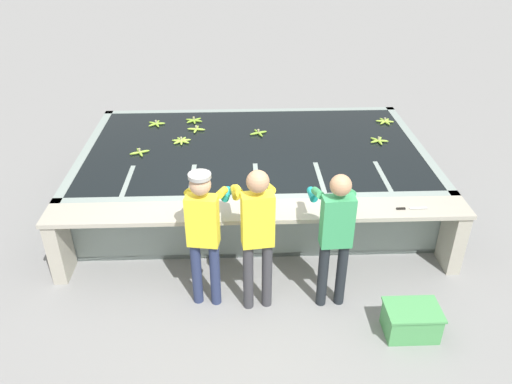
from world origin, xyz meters
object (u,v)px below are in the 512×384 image
(crate, at_px, (411,321))
(banana_bunch_floating_4, at_px, (379,141))
(banana_bunch_floating_3, at_px, (258,133))
(banana_bunch_floating_2, at_px, (181,141))
(banana_bunch_floating_1, at_px, (196,129))
(banana_bunch_floating_7, at_px, (156,124))
(worker_1, at_px, (257,228))
(worker_0, at_px, (204,227))
(worker_2, at_px, (335,230))
(banana_bunch_floating_6, at_px, (194,120))
(banana_bunch_floating_0, at_px, (385,121))
(knife_0, at_px, (407,208))
(banana_bunch_floating_5, at_px, (140,152))

(crate, bearing_deg, banana_bunch_floating_4, 83.93)
(banana_bunch_floating_3, bearing_deg, banana_bunch_floating_2, -167.72)
(banana_bunch_floating_1, distance_m, banana_bunch_floating_7, 0.68)
(worker_1, bearing_deg, banana_bunch_floating_1, 105.66)
(banana_bunch_floating_4, bearing_deg, worker_0, -136.22)
(banana_bunch_floating_7, height_order, crate, banana_bunch_floating_7)
(worker_2, height_order, banana_bunch_floating_6, worker_2)
(worker_2, bearing_deg, banana_bunch_floating_0, 66.64)
(banana_bunch_floating_1, bearing_deg, knife_0, -42.96)
(banana_bunch_floating_5, bearing_deg, crate, -40.31)
(banana_bunch_floating_4, bearing_deg, worker_2, -114.00)
(banana_bunch_floating_6, bearing_deg, banana_bunch_floating_7, -168.69)
(worker_1, height_order, banana_bunch_floating_3, worker_1)
(worker_2, xyz_separation_m, banana_bunch_floating_2, (-1.79, 2.45, -0.09))
(worker_0, bearing_deg, banana_bunch_floating_4, 43.78)
(banana_bunch_floating_2, relative_size, banana_bunch_floating_4, 1.02)
(worker_0, height_order, crate, worker_0)
(banana_bunch_floating_4, bearing_deg, banana_bunch_floating_5, -175.57)
(banana_bunch_floating_3, bearing_deg, banana_bunch_floating_6, 151.91)
(banana_bunch_floating_0, distance_m, banana_bunch_floating_5, 3.78)
(crate, bearing_deg, banana_bunch_floating_3, 113.76)
(banana_bunch_floating_1, bearing_deg, worker_1, -74.34)
(worker_1, xyz_separation_m, banana_bunch_floating_2, (-0.99, 2.46, -0.14))
(banana_bunch_floating_5, bearing_deg, banana_bunch_floating_0, 15.04)
(banana_bunch_floating_6, xyz_separation_m, knife_0, (2.57, -2.70, -0.01))
(crate, bearing_deg, banana_bunch_floating_1, 124.75)
(worker_2, xyz_separation_m, crate, (0.74, -0.51, -0.78))
(banana_bunch_floating_1, distance_m, banana_bunch_floating_5, 1.06)
(worker_2, height_order, knife_0, worker_2)
(knife_0, bearing_deg, worker_2, -149.90)
(banana_bunch_floating_0, relative_size, knife_0, 0.80)
(banana_bunch_floating_2, bearing_deg, worker_0, -79.28)
(banana_bunch_floating_1, bearing_deg, banana_bunch_floating_4, -11.03)
(banana_bunch_floating_5, xyz_separation_m, crate, (3.07, -2.60, -0.69))
(banana_bunch_floating_0, relative_size, banana_bunch_floating_6, 1.00)
(worker_2, distance_m, banana_bunch_floating_1, 3.29)
(banana_bunch_floating_1, relative_size, crate, 0.51)
(worker_0, distance_m, crate, 2.30)
(banana_bunch_floating_6, distance_m, banana_bunch_floating_7, 0.59)
(banana_bunch_floating_1, height_order, crate, banana_bunch_floating_1)
(banana_bunch_floating_0, distance_m, banana_bunch_floating_6, 2.99)
(banana_bunch_floating_0, xyz_separation_m, banana_bunch_floating_4, (-0.28, -0.72, 0.00))
(worker_1, relative_size, banana_bunch_floating_7, 5.99)
(banana_bunch_floating_6, bearing_deg, banana_bunch_floating_5, -120.33)
(banana_bunch_floating_5, distance_m, banana_bunch_floating_6, 1.31)
(knife_0, bearing_deg, crate, -99.17)
(worker_2, xyz_separation_m, banana_bunch_floating_4, (1.05, 2.35, -0.09))
(banana_bunch_floating_1, xyz_separation_m, crate, (2.34, -3.38, -0.69))
(banana_bunch_floating_0, distance_m, banana_bunch_floating_2, 3.18)
(worker_1, xyz_separation_m, knife_0, (1.71, 0.54, -0.15))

